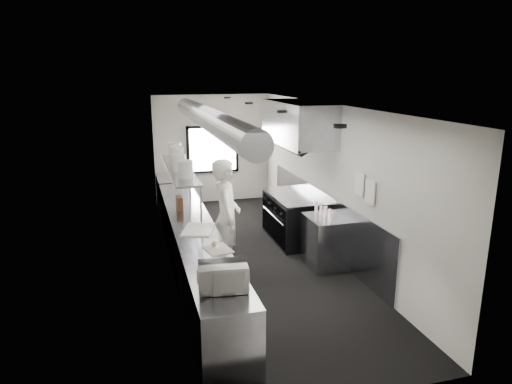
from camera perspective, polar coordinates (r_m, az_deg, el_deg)
floor at (r=8.65m, az=-0.41°, el=-8.10°), size 3.00×8.00×0.01m
ceiling at (r=7.99m, az=-0.44°, el=10.74°), size 3.00×8.00×0.01m
wall_back at (r=12.04m, az=-5.42°, el=5.32°), size 3.00×0.02×2.80m
wall_front at (r=4.67m, az=12.72°, el=-10.44°), size 3.00×0.02×2.80m
wall_left at (r=7.96m, az=-10.90°, el=0.24°), size 0.02×8.00×2.80m
wall_right at (r=8.71m, az=9.15°, el=1.56°), size 0.02×8.00×2.80m
wall_cladding at (r=9.19m, az=8.05°, el=-3.19°), size 0.03×5.50×1.10m
hvac_duct at (r=8.25m, az=-5.93°, el=9.05°), size 0.40×6.40×0.40m
service_window at (r=12.01m, az=-5.39°, el=5.30°), size 1.36×0.05×1.25m
exhaust_hood at (r=9.03m, az=5.19°, el=8.53°), size 0.81×2.20×0.88m
prep_counter at (r=7.82m, az=-7.67°, el=-7.24°), size 0.70×6.00×0.90m
pass_shelf at (r=8.93m, az=-9.53°, el=2.76°), size 0.45×3.00×0.68m
range at (r=9.41m, az=4.59°, el=-3.18°), size 0.88×1.60×0.94m
bottle_station at (r=8.24m, az=8.67°, el=-6.11°), size 0.65×0.80×0.90m
far_work_table at (r=11.32m, az=-10.32°, el=-0.39°), size 0.70×1.20×0.90m
notice_sheet_a at (r=7.61m, az=12.74°, el=1.01°), size 0.02×0.28×0.38m
notice_sheet_b at (r=7.32m, az=13.99°, el=0.00°), size 0.02×0.28×0.38m
line_cook at (r=7.69m, az=-3.71°, el=-3.18°), size 0.58×0.79×1.99m
microwave at (r=5.41m, az=-4.14°, el=-10.45°), size 0.57×0.45×0.31m
deli_tub_a at (r=5.54m, az=-6.48°, el=-11.12°), size 0.18×0.18×0.10m
deli_tub_b at (r=5.79m, az=-6.77°, el=-9.98°), size 0.17×0.17×0.09m
newspaper at (r=6.61m, az=-4.75°, el=-7.11°), size 0.41×0.48×0.01m
small_plate at (r=6.69m, az=-5.23°, el=-6.81°), size 0.23×0.23×0.01m
pastry at (r=6.67m, az=-5.24°, el=-6.43°), size 0.08×0.08×0.08m
cutting_board at (r=7.41m, az=-7.21°, el=-4.67°), size 0.63×0.72×0.02m
knife_block at (r=8.53m, az=-9.49°, el=-1.35°), size 0.11×0.23×0.25m
plate_stack_a at (r=8.03m, az=-8.75°, el=2.81°), size 0.29×0.29×0.30m
plate_stack_b at (r=8.59m, az=-9.56°, el=3.60°), size 0.28×0.28×0.31m
plate_stack_c at (r=9.09m, az=-9.79°, el=4.39°), size 0.27×0.27×0.38m
plate_stack_d at (r=9.49m, az=-10.02°, el=4.86°), size 0.29×0.29×0.39m
squeeze_bottle_a at (r=7.82m, az=9.28°, el=-3.11°), size 0.07×0.07×0.18m
squeeze_bottle_b at (r=7.91m, az=9.15°, el=-2.82°), size 0.07×0.07×0.19m
squeeze_bottle_c at (r=8.09m, az=8.61°, el=-2.41°), size 0.07×0.07×0.19m
squeeze_bottle_d at (r=8.22m, az=8.10°, el=-2.23°), size 0.06×0.06×0.16m
squeeze_bottle_e at (r=8.34m, az=7.52°, el=-1.89°), size 0.08×0.08×0.18m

